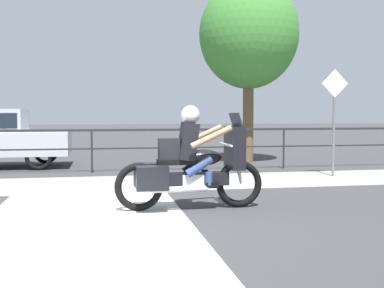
# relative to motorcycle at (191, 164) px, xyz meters

# --- Properties ---
(ground_plane) EXTENTS (120.00, 120.00, 0.00)m
(ground_plane) POSITION_rel_motorcycle_xyz_m (-1.61, -0.45, -0.71)
(ground_plane) COLOR #38383A
(sidewalk_band) EXTENTS (44.00, 2.40, 0.01)m
(sidewalk_band) POSITION_rel_motorcycle_xyz_m (-1.61, 2.95, -0.71)
(sidewalk_band) COLOR #99968E
(sidewalk_band) RESTS_ON ground
(crosswalk_band) EXTENTS (2.83, 6.00, 0.01)m
(crosswalk_band) POSITION_rel_motorcycle_xyz_m (-1.58, -0.65, -0.71)
(crosswalk_band) COLOR silver
(crosswalk_band) RESTS_ON ground
(fence_railing) EXTENTS (36.00, 0.05, 1.10)m
(fence_railing) POSITION_rel_motorcycle_xyz_m (-1.61, 4.98, 0.16)
(fence_railing) COLOR #232326
(fence_railing) RESTS_ON ground
(motorcycle) EXTENTS (2.34, 0.76, 1.62)m
(motorcycle) POSITION_rel_motorcycle_xyz_m (0.00, 0.00, 0.00)
(motorcycle) COLOR black
(motorcycle) RESTS_ON ground
(street_sign) EXTENTS (0.66, 0.06, 2.53)m
(street_sign) POSITION_rel_motorcycle_xyz_m (4.04, 3.21, 0.85)
(street_sign) COLOR slate
(street_sign) RESTS_ON ground
(tree_behind_sign) EXTENTS (2.99, 2.99, 5.53)m
(tree_behind_sign) POSITION_rel_motorcycle_xyz_m (3.04, 6.76, 3.15)
(tree_behind_sign) COLOR brown
(tree_behind_sign) RESTS_ON ground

